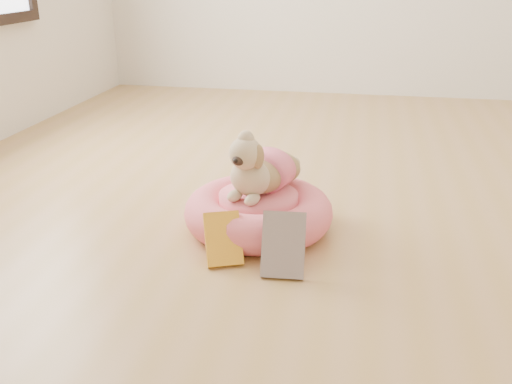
% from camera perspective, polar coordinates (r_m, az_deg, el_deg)
% --- Properties ---
extents(floor, '(4.50, 4.50, 0.00)m').
position_cam_1_polar(floor, '(2.51, 8.28, -0.93)').
color(floor, '#B58A4B').
rests_on(floor, ground).
extents(pet_bed, '(0.57, 0.57, 0.15)m').
position_cam_1_polar(pet_bed, '(2.21, 0.25, -2.01)').
color(pet_bed, '#E95B6B').
rests_on(pet_bed, floor).
extents(dog, '(0.36, 0.44, 0.27)m').
position_cam_1_polar(dog, '(2.15, 0.43, 3.41)').
color(dog, brown).
rests_on(dog, pet_bed).
extents(book_yellow, '(0.16, 0.17, 0.17)m').
position_cam_1_polar(book_yellow, '(1.97, -3.30, -4.70)').
color(book_yellow, yellow).
rests_on(book_yellow, floor).
extents(book_white, '(0.15, 0.13, 0.21)m').
position_cam_1_polar(book_white, '(1.89, 2.76, -5.29)').
color(book_white, silver).
rests_on(book_white, floor).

